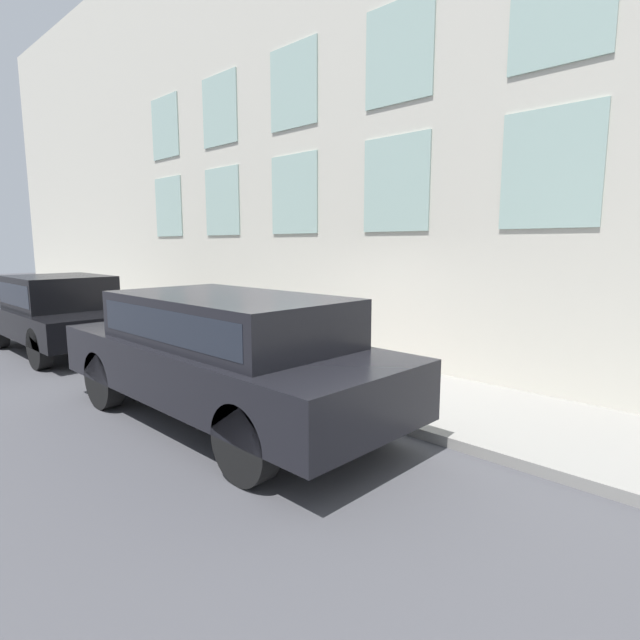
# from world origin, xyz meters

# --- Properties ---
(ground_plane) EXTENTS (80.00, 80.00, 0.00)m
(ground_plane) POSITION_xyz_m (0.00, 0.00, 0.00)
(ground_plane) COLOR #47474C
(sidewalk) EXTENTS (2.41, 60.00, 0.12)m
(sidewalk) POSITION_xyz_m (1.21, 0.00, 0.06)
(sidewalk) COLOR gray
(sidewalk) RESTS_ON ground_plane
(building_facade) EXTENTS (0.33, 40.00, 10.23)m
(building_facade) POSITION_xyz_m (2.56, 0.00, 5.11)
(building_facade) COLOR beige
(building_facade) RESTS_ON ground_plane
(fire_hydrant) EXTENTS (0.32, 0.44, 0.73)m
(fire_hydrant) POSITION_xyz_m (0.35, -0.31, 0.50)
(fire_hydrant) COLOR red
(fire_hydrant) RESTS_ON sidewalk
(person) EXTENTS (0.30, 0.20, 1.23)m
(person) POSITION_xyz_m (0.68, 0.31, 0.86)
(person) COLOR #726651
(person) RESTS_ON sidewalk
(parked_truck_charcoal_near) EXTENTS (2.00, 5.25, 1.67)m
(parked_truck_charcoal_near) POSITION_xyz_m (-1.24, 0.02, 0.99)
(parked_truck_charcoal_near) COLOR black
(parked_truck_charcoal_near) RESTS_ON ground_plane
(parked_car_black_far) EXTENTS (1.96, 4.45, 1.64)m
(parked_car_black_far) POSITION_xyz_m (-1.17, 6.15, 0.92)
(parked_car_black_far) COLOR black
(parked_car_black_far) RESTS_ON ground_plane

